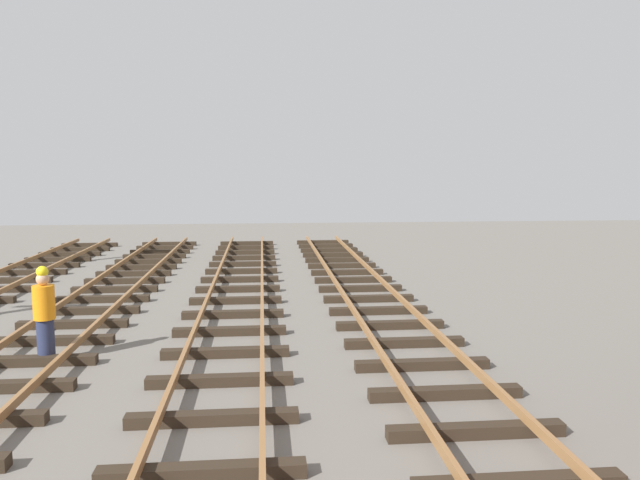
# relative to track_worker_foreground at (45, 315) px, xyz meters

# --- Properties ---
(track_worker_foreground) EXTENTS (0.40, 0.40, 1.87)m
(track_worker_foreground) POSITION_rel_track_worker_foreground_xyz_m (0.00, 0.00, 0.00)
(track_worker_foreground) COLOR #262D4C
(track_worker_foreground) RESTS_ON ground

